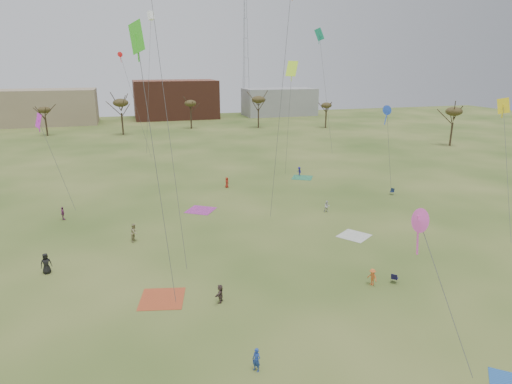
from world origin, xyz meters
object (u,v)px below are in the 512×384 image
object	(u,v)px
camp_chair_center	(394,280)
camp_chair_right	(392,193)
flyer_near_right	(256,360)
radio_tower	(245,57)

from	to	relation	value
camp_chair_center	camp_chair_right	size ratio (longest dim) A/B	1.00
flyer_near_right	radio_tower	size ratio (longest dim) A/B	0.04
camp_chair_right	radio_tower	bearing A→B (deg)	134.32
radio_tower	flyer_near_right	bearing A→B (deg)	-105.10
flyer_near_right	camp_chair_right	xyz separation A→B (m)	(27.97, 28.87, -0.47)
camp_chair_right	radio_tower	world-z (taller)	radio_tower
camp_chair_center	radio_tower	bearing A→B (deg)	-53.45
flyer_near_right	camp_chair_right	size ratio (longest dim) A/B	1.69
radio_tower	camp_chair_right	bearing A→B (deg)	-94.08
camp_chair_right	radio_tower	xyz separation A→B (m)	(7.25, 101.67, 18.95)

